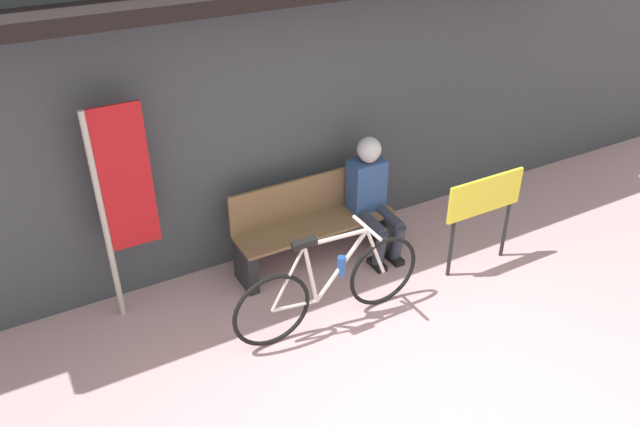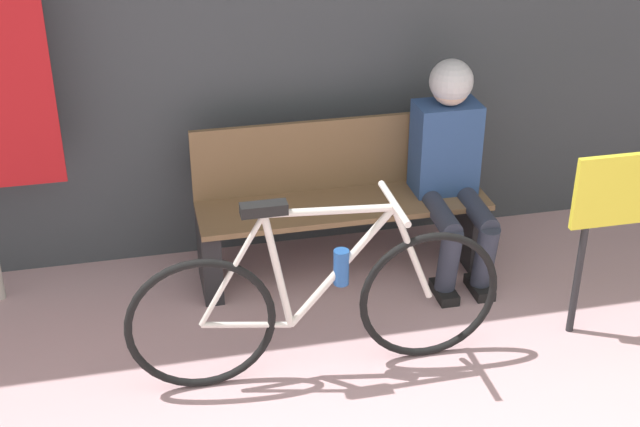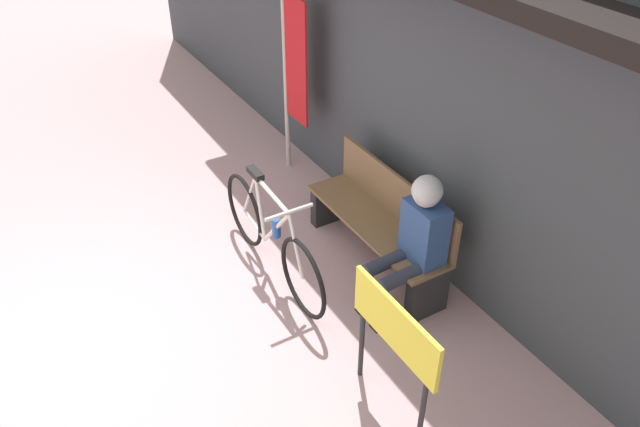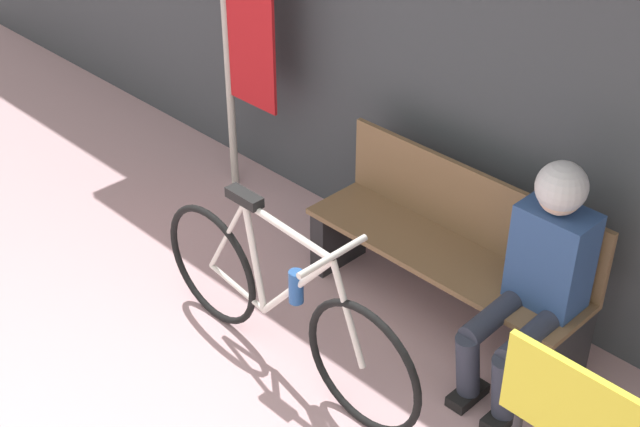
% 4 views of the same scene
% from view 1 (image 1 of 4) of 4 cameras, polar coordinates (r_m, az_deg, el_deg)
% --- Properties ---
extents(storefront_wall, '(12.00, 0.56, 3.20)m').
position_cam_1_polar(storefront_wall, '(5.56, -5.01, 11.37)').
color(storefront_wall, '#3D4247').
rests_on(storefront_wall, ground_plane).
extents(park_bench_near, '(1.56, 0.42, 0.84)m').
position_cam_1_polar(park_bench_near, '(5.89, -0.59, -1.12)').
color(park_bench_near, brown).
rests_on(park_bench_near, ground_plane).
extents(bicycle, '(1.73, 0.40, 0.91)m').
position_cam_1_polar(bicycle, '(5.15, 0.94, -6.66)').
color(bicycle, black).
rests_on(bicycle, ground_plane).
extents(person_seated, '(0.34, 0.62, 1.18)m').
position_cam_1_polar(person_seated, '(5.92, 4.76, 2.20)').
color(person_seated, '#2D3342').
rests_on(person_seated, ground_plane).
extents(banner_pole, '(0.45, 0.05, 1.87)m').
position_cam_1_polar(banner_pole, '(5.11, -17.91, 1.79)').
color(banner_pole, '#B7B2A8').
rests_on(banner_pole, ground_plane).
extents(signboard, '(0.83, 0.04, 0.95)m').
position_cam_1_polar(signboard, '(5.84, 14.80, 1.03)').
color(signboard, '#232326').
rests_on(signboard, ground_plane).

